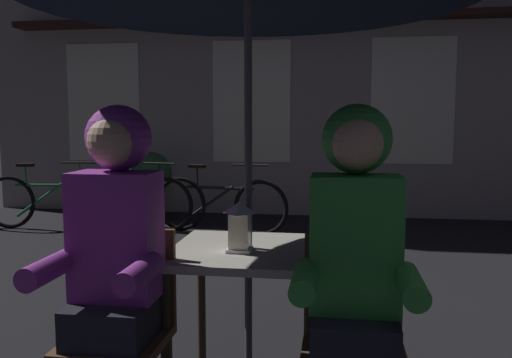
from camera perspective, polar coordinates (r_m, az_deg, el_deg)
cafe_table at (r=2.57m, az=-0.81°, el=-9.51°), size 0.72×0.72×0.74m
lantern at (r=2.45m, az=-1.75°, el=-4.93°), size 0.11×0.11×0.23m
chair_left at (r=2.41m, az=-14.04°, el=-14.54°), size 0.40×0.40×0.87m
chair_right at (r=2.24m, az=10.27°, el=-16.06°), size 0.40×0.40×0.87m
person_left_hooded at (r=2.26m, az=-14.84°, el=-6.50°), size 0.45×0.56×1.40m
person_right_hooded at (r=2.08m, az=10.50°, el=-7.49°), size 0.45×0.56×1.40m
bicycle_nearest at (r=7.12m, az=-21.08°, el=-2.20°), size 1.67×0.24×0.84m
bicycle_second at (r=6.83m, az=-12.99°, el=-2.28°), size 1.65×0.41×0.84m
bicycle_third at (r=6.40m, az=-3.90°, el=-2.70°), size 1.67×0.29×0.84m
potted_plant at (r=7.45m, az=-11.19°, el=-0.01°), size 0.60×0.60×0.92m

